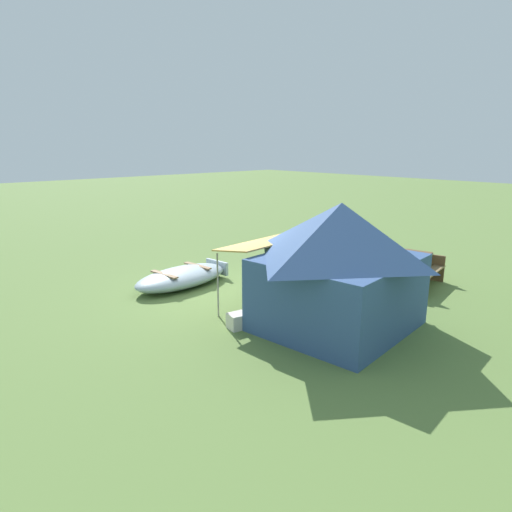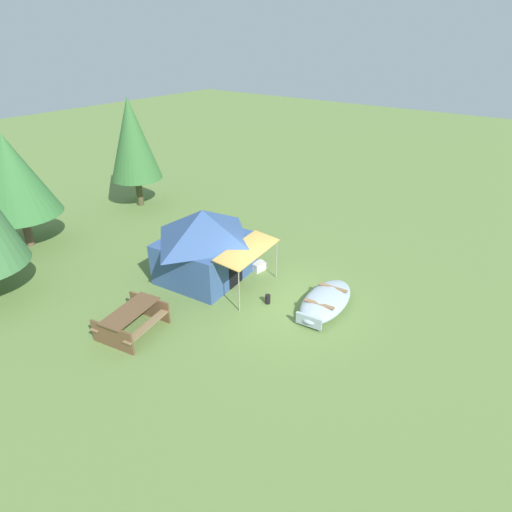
% 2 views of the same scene
% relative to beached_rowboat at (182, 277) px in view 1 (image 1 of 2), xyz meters
% --- Properties ---
extents(ground_plane, '(80.00, 80.00, 0.00)m').
position_rel_beached_rowboat_xyz_m(ground_plane, '(-0.47, 1.38, -0.25)').
color(ground_plane, olive).
extents(beached_rowboat, '(2.84, 1.54, 0.48)m').
position_rel_beached_rowboat_xyz_m(beached_rowboat, '(0.00, 0.00, 0.00)').
color(beached_rowboat, '#9CADBA').
rests_on(beached_rowboat, ground_plane).
extents(canvas_cabin_tent, '(3.34, 3.92, 2.52)m').
position_rel_beached_rowboat_xyz_m(canvas_cabin_tent, '(-0.81, 4.36, 1.06)').
color(canvas_cabin_tent, '#355388').
rests_on(canvas_cabin_tent, ground_plane).
extents(picnic_table, '(2.03, 1.74, 0.75)m').
position_rel_beached_rowboat_xyz_m(picnic_table, '(-4.43, 3.88, 0.22)').
color(picnic_table, brown).
rests_on(picnic_table, ground_plane).
extents(cooler_box, '(0.55, 0.41, 0.31)m').
position_rel_beached_rowboat_xyz_m(cooler_box, '(0.65, 3.09, -0.09)').
color(cooler_box, silver).
rests_on(cooler_box, ground_plane).
extents(fuel_can, '(0.20, 0.20, 0.31)m').
position_rel_beached_rowboat_xyz_m(fuel_can, '(-0.90, 1.60, -0.10)').
color(fuel_can, black).
rests_on(fuel_can, ground_plane).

